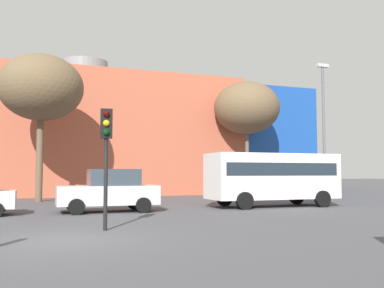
# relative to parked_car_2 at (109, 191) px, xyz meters

# --- Properties ---
(ground_plane) EXTENTS (200.00, 200.00, 0.00)m
(ground_plane) POSITION_rel_parked_car_2_xyz_m (-2.41, -7.77, -0.95)
(ground_plane) COLOR #47474C
(building_backdrop) EXTENTS (39.78, 13.78, 11.64)m
(building_backdrop) POSITION_rel_parked_car_2_xyz_m (0.72, 19.33, 3.87)
(building_backdrop) COLOR #B2563D
(building_backdrop) RESTS_ON ground_plane
(parked_car_2) EXTENTS (4.39, 2.15, 1.90)m
(parked_car_2) POSITION_rel_parked_car_2_xyz_m (0.00, 0.00, 0.00)
(parked_car_2) COLOR silver
(parked_car_2) RESTS_ON ground_plane
(white_bus) EXTENTS (6.80, 2.62, 2.72)m
(white_bus) POSITION_rel_parked_car_2_xyz_m (8.45, 0.24, 0.68)
(white_bus) COLOR white
(white_bus) RESTS_ON ground_plane
(traffic_light_island) EXTENTS (0.40, 0.39, 3.68)m
(traffic_light_island) POSITION_rel_parked_car_2_xyz_m (-1.07, -6.24, 1.76)
(traffic_light_island) COLOR black
(traffic_light_island) RESTS_ON ground_plane
(bare_tree_1) EXTENTS (5.18, 5.18, 8.94)m
(bare_tree_1) POSITION_rel_parked_car_2_xyz_m (12.40, 10.83, 5.90)
(bare_tree_1) COLOR brown
(bare_tree_1) RESTS_ON ground_plane
(bare_tree_2) EXTENTS (5.12, 5.12, 9.05)m
(bare_tree_2) POSITION_rel_parked_car_2_xyz_m (-2.94, 8.43, 6.02)
(bare_tree_2) COLOR brown
(bare_tree_2) RESTS_ON ground_plane
(street_lamp) EXTENTS (0.80, 0.24, 8.48)m
(street_lamp) POSITION_rel_parked_car_2_xyz_m (13.43, 2.56, 3.82)
(street_lamp) COLOR #59595E
(street_lamp) RESTS_ON ground_plane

